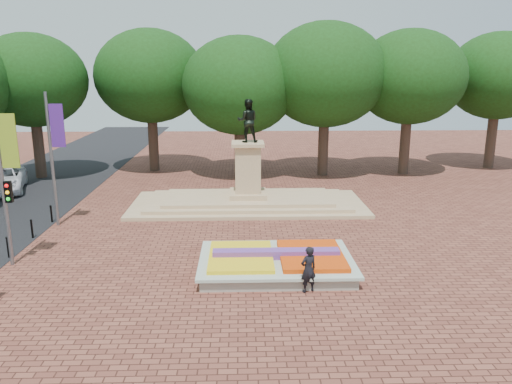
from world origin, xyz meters
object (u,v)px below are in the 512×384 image
(monument, at_px, (248,192))
(pedestrian, at_px, (308,269))
(van, at_px, (2,180))
(flower_bed, at_px, (277,262))

(monument, height_order, pedestrian, monument)
(monument, xyz_separation_m, van, (-16.58, 4.13, -0.06))
(flower_bed, bearing_deg, van, 141.24)
(van, xyz_separation_m, pedestrian, (18.63, -16.18, 0.07))
(van, relative_size, pedestrian, 3.31)
(monument, bearing_deg, flower_bed, -84.13)
(flower_bed, height_order, pedestrian, pedestrian)
(monument, distance_m, van, 17.08)
(pedestrian, bearing_deg, flower_bed, -88.05)
(pedestrian, bearing_deg, monument, -105.05)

